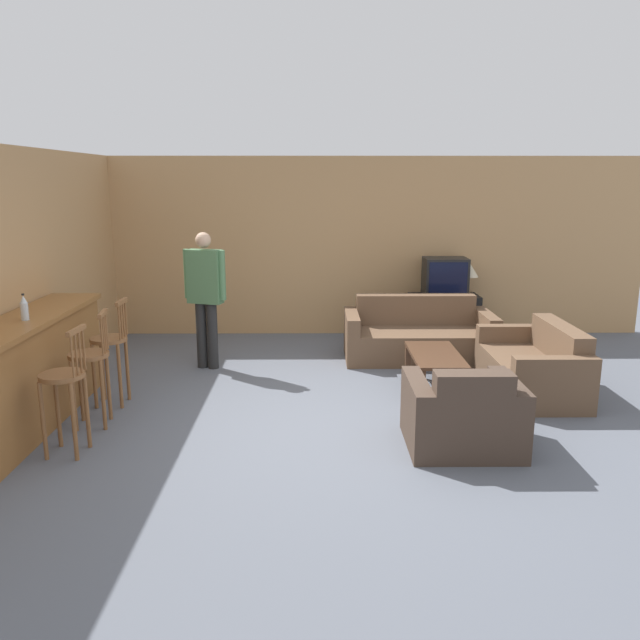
# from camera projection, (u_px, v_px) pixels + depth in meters

# --- Properties ---
(ground_plane) EXTENTS (24.00, 24.00, 0.00)m
(ground_plane) POSITION_uv_depth(u_px,v_px,m) (332.00, 427.00, 5.85)
(ground_plane) COLOR #565B66
(wall_back) EXTENTS (9.40, 0.08, 2.60)m
(wall_back) POSITION_uv_depth(u_px,v_px,m) (325.00, 247.00, 9.17)
(wall_back) COLOR tan
(wall_back) RESTS_ON ground_plane
(wall_left) EXTENTS (0.08, 8.70, 2.60)m
(wall_left) POSITION_uv_depth(u_px,v_px,m) (44.00, 270.00, 6.85)
(wall_left) COLOR tan
(wall_left) RESTS_ON ground_plane
(bar_counter) EXTENTS (0.55, 2.62, 1.04)m
(bar_counter) POSITION_uv_depth(u_px,v_px,m) (28.00, 373.00, 5.76)
(bar_counter) COLOR brown
(bar_counter) RESTS_ON ground_plane
(bar_chair_near) EXTENTS (0.39, 0.39, 1.10)m
(bar_chair_near) POSITION_uv_depth(u_px,v_px,m) (65.00, 387.00, 5.16)
(bar_chair_near) COLOR brown
(bar_chair_near) RESTS_ON ground_plane
(bar_chair_mid) EXTENTS (0.41, 0.41, 1.10)m
(bar_chair_mid) POSITION_uv_depth(u_px,v_px,m) (91.00, 365.00, 5.78)
(bar_chair_mid) COLOR brown
(bar_chair_mid) RESTS_ON ground_plane
(bar_chair_far) EXTENTS (0.37, 0.37, 1.10)m
(bar_chair_far) POSITION_uv_depth(u_px,v_px,m) (111.00, 349.00, 6.33)
(bar_chair_far) COLOR brown
(bar_chair_far) RESTS_ON ground_plane
(couch_far) EXTENTS (1.89, 0.90, 0.78)m
(couch_far) POSITION_uv_depth(u_px,v_px,m) (418.00, 337.00, 8.07)
(couch_far) COLOR brown
(couch_far) RESTS_ON ground_plane
(armchair_near) EXTENTS (0.95, 0.85, 0.76)m
(armchair_near) POSITION_uv_depth(u_px,v_px,m) (463.00, 417.00, 5.35)
(armchair_near) COLOR #423328
(armchair_near) RESTS_ON ground_plane
(loveseat_right) EXTENTS (0.83, 1.52, 0.75)m
(loveseat_right) POSITION_uv_depth(u_px,v_px,m) (534.00, 368.00, 6.77)
(loveseat_right) COLOR brown
(loveseat_right) RESTS_ON ground_plane
(coffee_table) EXTENTS (0.53, 1.07, 0.42)m
(coffee_table) POSITION_uv_depth(u_px,v_px,m) (435.00, 359.00, 6.82)
(coffee_table) COLOR #472D1E
(coffee_table) RESTS_ON ground_plane
(tv_unit) EXTENTS (0.99, 0.48, 0.65)m
(tv_unit) POSITION_uv_depth(u_px,v_px,m) (443.00, 317.00, 9.03)
(tv_unit) COLOR black
(tv_unit) RESTS_ON ground_plane
(tv) EXTENTS (0.61, 0.44, 0.54)m
(tv) POSITION_uv_depth(u_px,v_px,m) (445.00, 277.00, 8.90)
(tv) COLOR black
(tv) RESTS_ON tv_unit
(bottle) EXTENTS (0.07, 0.07, 0.24)m
(bottle) POSITION_uv_depth(u_px,v_px,m) (24.00, 308.00, 5.57)
(bottle) COLOR silver
(bottle) RESTS_ON bar_counter
(table_lamp) EXTENTS (0.28, 0.28, 0.48)m
(table_lamp) POSITION_uv_depth(u_px,v_px,m) (469.00, 270.00, 8.89)
(table_lamp) COLOR brown
(table_lamp) RESTS_ON tv_unit
(person_by_window) EXTENTS (0.52, 0.28, 1.66)m
(person_by_window) POSITION_uv_depth(u_px,v_px,m) (205.00, 292.00, 7.50)
(person_by_window) COLOR black
(person_by_window) RESTS_ON ground_plane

